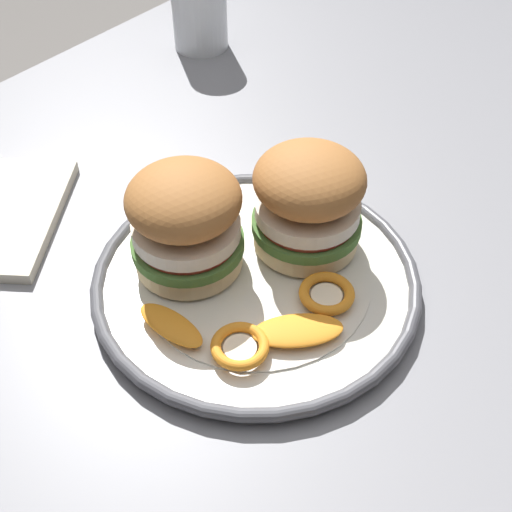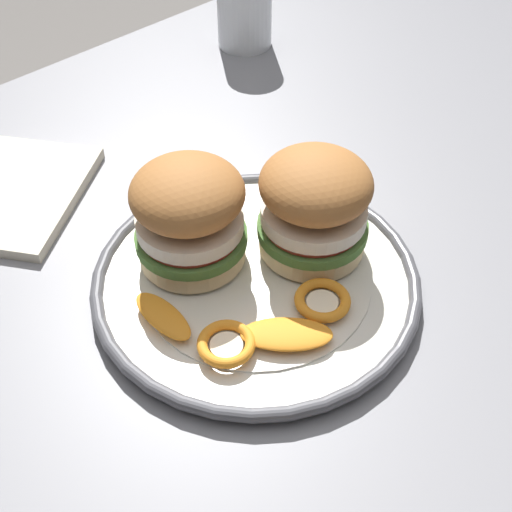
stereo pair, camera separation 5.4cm
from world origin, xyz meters
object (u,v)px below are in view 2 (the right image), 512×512
Objects in this scene: dinner_plate at (256,280)px; drinking_glass at (244,9)px; dining_table at (249,323)px; sandwich_half_left at (189,214)px; sandwich_half_right at (314,204)px.

drinking_glass is at bearing 48.20° from dinner_plate.
dinner_plate is (-0.02, -0.03, 0.10)m from dining_table.
dining_table is 12.05× the size of drinking_glass.
dinner_plate is at bearing -120.96° from dining_table.
sandwich_half_right is at bearing -37.29° from sandwich_half_left.
drinking_glass reaches higher than sandwich_half_right.
dining_table is 0.46m from drinking_glass.
dinner_plate is 2.13× the size of sandwich_half_left.
drinking_glass reaches higher than sandwich_half_left.
sandwich_half_right is 0.43m from drinking_glass.
sandwich_half_right reaches higher than dining_table.
sandwich_half_right is (0.06, -0.01, 0.06)m from dinner_plate.
sandwich_half_right reaches higher than dinner_plate.
drinking_glass is (0.31, 0.35, 0.04)m from dinner_plate.
sandwich_half_left reaches higher than dinner_plate.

